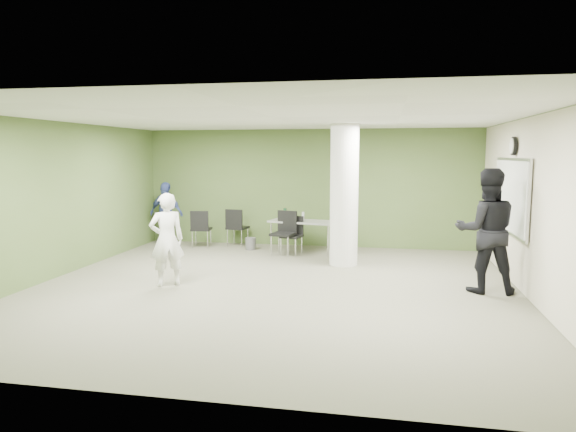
% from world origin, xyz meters
% --- Properties ---
extents(floor, '(8.00, 8.00, 0.00)m').
position_xyz_m(floor, '(0.00, 0.00, 0.00)').
color(floor, '#514F3F').
rests_on(floor, ground).
extents(ceiling, '(8.00, 8.00, 0.00)m').
position_xyz_m(ceiling, '(0.00, 0.00, 2.80)').
color(ceiling, white).
rests_on(ceiling, wall_back).
extents(wall_back, '(8.00, 2.80, 0.02)m').
position_xyz_m(wall_back, '(0.00, 4.00, 1.40)').
color(wall_back, '#475E2C').
rests_on(wall_back, floor).
extents(wall_left, '(0.02, 8.00, 2.80)m').
position_xyz_m(wall_left, '(-4.00, 0.00, 1.40)').
color(wall_left, '#475E2C').
rests_on(wall_left, floor).
extents(wall_right_cream, '(0.02, 8.00, 2.80)m').
position_xyz_m(wall_right_cream, '(4.00, 0.00, 1.40)').
color(wall_right_cream, beige).
rests_on(wall_right_cream, floor).
extents(column, '(0.56, 0.56, 2.80)m').
position_xyz_m(column, '(1.00, 2.00, 1.40)').
color(column, silver).
rests_on(column, floor).
extents(whiteboard, '(0.05, 2.30, 1.30)m').
position_xyz_m(whiteboard, '(3.92, 1.20, 1.50)').
color(whiteboard, silver).
rests_on(whiteboard, wall_right_cream).
extents(wall_clock, '(0.06, 0.32, 0.32)m').
position_xyz_m(wall_clock, '(3.92, 1.20, 2.35)').
color(wall_clock, black).
rests_on(wall_clock, wall_right_cream).
extents(folding_table, '(1.61, 0.95, 0.96)m').
position_xyz_m(folding_table, '(-0.02, 3.19, 0.67)').
color(folding_table, gray).
rests_on(folding_table, floor).
extents(wastebasket, '(0.24, 0.24, 0.28)m').
position_xyz_m(wastebasket, '(-1.25, 3.22, 0.14)').
color(wastebasket, '#4C4C4C').
rests_on(wastebasket, floor).
extents(chair_back_left, '(0.50, 0.50, 0.89)m').
position_xyz_m(chair_back_left, '(-2.48, 3.25, 0.52)').
color(chair_back_left, black).
rests_on(chair_back_left, floor).
extents(chair_back_right, '(0.51, 0.51, 0.91)m').
position_xyz_m(chair_back_right, '(-1.70, 3.57, 0.53)').
color(chair_back_right, black).
rests_on(chair_back_right, floor).
extents(chair_table_left, '(0.57, 0.57, 0.96)m').
position_xyz_m(chair_table_left, '(-0.35, 2.80, 0.56)').
color(chair_table_left, black).
rests_on(chair_table_left, floor).
extents(chair_table_right, '(0.51, 0.51, 0.85)m').
position_xyz_m(chair_table_right, '(-0.19, 2.87, 0.49)').
color(chair_table_right, black).
rests_on(chair_table_right, floor).
extents(woman_white, '(0.69, 0.64, 1.57)m').
position_xyz_m(woman_white, '(-1.79, -0.21, 0.79)').
color(woman_white, white).
rests_on(woman_white, floor).
extents(man_black, '(0.99, 0.78, 1.99)m').
position_xyz_m(man_black, '(3.40, 0.37, 1.00)').
color(man_black, black).
rests_on(man_black, floor).
extents(man_blue, '(0.96, 0.54, 1.54)m').
position_xyz_m(man_blue, '(-3.40, 3.40, 0.77)').
color(man_blue, '#3A4A91').
rests_on(man_blue, floor).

